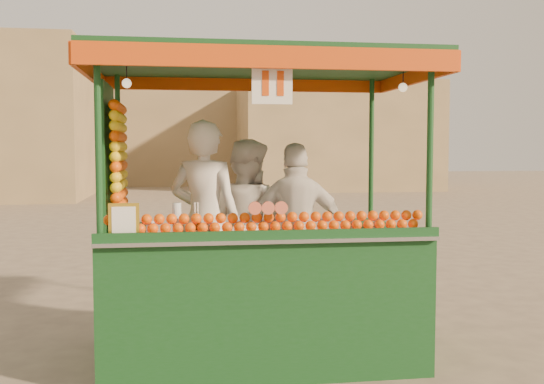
{
  "coord_description": "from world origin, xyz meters",
  "views": [
    {
      "loc": [
        -0.43,
        -5.55,
        1.93
      ],
      "look_at": [
        0.43,
        0.22,
        1.52
      ],
      "focal_mm": 41.44,
      "sensor_mm": 36.0,
      "label": 1
    }
  ],
  "objects": [
    {
      "name": "building_center",
      "position": [
        -2.0,
        30.0,
        3.5
      ],
      "size": [
        14.0,
        7.0,
        7.0
      ],
      "primitive_type": "cube",
      "color": "#A2865C",
      "rests_on": "ground"
    },
    {
      "name": "vendor_left",
      "position": [
        -0.2,
        0.28,
        1.26
      ],
      "size": [
        0.81,
        0.69,
        1.87
      ],
      "rotation": [
        0.0,
        0.0,
        2.72
      ],
      "color": "silver",
      "rests_on": "ground"
    },
    {
      "name": "ground",
      "position": [
        0.0,
        0.0,
        0.0
      ],
      "size": [
        90.0,
        90.0,
        0.0
      ],
      "primitive_type": "plane",
      "color": "brown",
      "rests_on": "ground"
    },
    {
      "name": "juice_cart",
      "position": [
        0.22,
        0.06,
        0.89
      ],
      "size": [
        3.03,
        1.96,
        2.75
      ],
      "color": "#113E16",
      "rests_on": "ground"
    },
    {
      "name": "building_right",
      "position": [
        7.0,
        24.0,
        2.5
      ],
      "size": [
        9.0,
        6.0,
        5.0
      ],
      "primitive_type": "cube",
      "color": "#A2865C",
      "rests_on": "ground"
    },
    {
      "name": "vendor_middle",
      "position": [
        0.22,
        0.55,
        1.17
      ],
      "size": [
        1.04,
        1.02,
        1.7
      ],
      "rotation": [
        0.0,
        0.0,
        2.44
      ],
      "color": "white",
      "rests_on": "ground"
    },
    {
      "name": "vendor_right",
      "position": [
        0.68,
        0.28,
        1.15
      ],
      "size": [
        0.99,
        0.45,
        1.66
      ],
      "rotation": [
        0.0,
        0.0,
        3.1
      ],
      "color": "white",
      "rests_on": "ground"
    }
  ]
}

